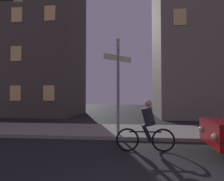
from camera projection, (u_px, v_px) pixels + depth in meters
name	position (u px, v px, depth m)	size (l,w,h in m)	color
sidewalk_kerb	(138.00, 131.00, 9.02)	(40.00, 3.45, 0.14)	gray
signpost	(118.00, 77.00, 8.01)	(1.09, 1.58, 4.02)	gray
cyclist	(147.00, 127.00, 5.90)	(1.82, 0.33, 1.61)	black
building_left_block	(36.00, 34.00, 18.41)	(8.30, 6.35, 15.62)	#4C443D
building_right_block	(219.00, 4.00, 16.43)	(10.81, 6.07, 19.45)	slate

